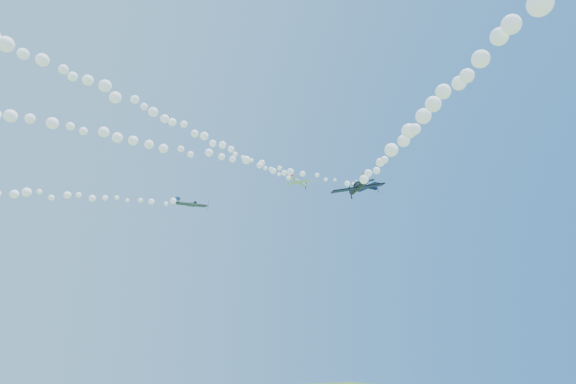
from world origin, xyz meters
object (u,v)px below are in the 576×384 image
plane_grey (192,204)px  plane_black (358,187)px  plane_navy (367,187)px  plane_white (299,182)px

plane_grey → plane_black: size_ratio=0.80×
plane_grey → plane_black: (16.05, -28.73, -2.09)m
plane_navy → plane_black: size_ratio=0.86×
plane_white → plane_navy: bearing=-76.2°
plane_grey → plane_black: bearing=-45.1°
plane_grey → plane_white: bearing=29.9°
plane_navy → plane_grey: plane_navy is taller
plane_grey → plane_navy: bearing=7.3°
plane_navy → plane_grey: size_ratio=1.07×
plane_navy → plane_white: bearing=129.0°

